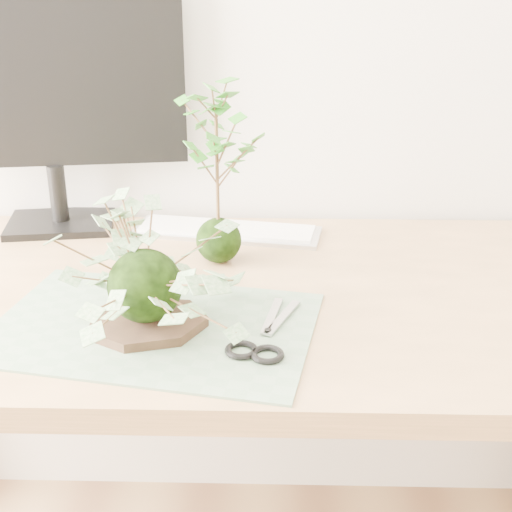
% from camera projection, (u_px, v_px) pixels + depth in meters
% --- Properties ---
extents(desk, '(1.60, 0.70, 0.74)m').
position_uv_depth(desk, '(213.00, 334.00, 1.25)').
color(desk, tan).
rests_on(desk, ground_plane).
extents(cutting_mat, '(0.53, 0.41, 0.00)m').
position_uv_depth(cutting_mat, '(153.00, 327.00, 1.09)').
color(cutting_mat, slate).
rests_on(cutting_mat, desk).
extents(stone_dish, '(0.23, 0.23, 0.01)m').
position_uv_depth(stone_dish, '(147.00, 323.00, 1.08)').
color(stone_dish, black).
rests_on(stone_dish, cutting_mat).
extents(ivy_kokedama, '(0.41, 0.41, 0.22)m').
position_uv_depth(ivy_kokedama, '(143.00, 253.00, 1.03)').
color(ivy_kokedama, black).
rests_on(ivy_kokedama, stone_dish).
extents(maple_kokedama, '(0.22, 0.22, 0.35)m').
position_uv_depth(maple_kokedama, '(216.00, 131.00, 1.22)').
color(maple_kokedama, black).
rests_on(maple_kokedama, desk).
extents(keyboard, '(0.39, 0.17, 0.01)m').
position_uv_depth(keyboard, '(227.00, 231.00, 1.45)').
color(keyboard, silver).
rests_on(keyboard, desk).
extents(monitor, '(0.54, 0.19, 0.47)m').
position_uv_depth(monitor, '(48.00, 94.00, 1.39)').
color(monitor, black).
rests_on(monitor, desk).
extents(scissors, '(0.10, 0.20, 0.01)m').
position_uv_depth(scissors, '(266.00, 344.00, 1.03)').
color(scissors, '#9C9C9D').
rests_on(scissors, cutting_mat).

